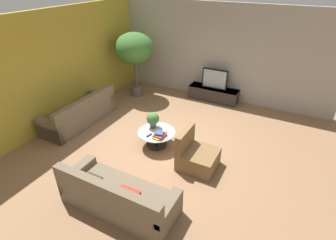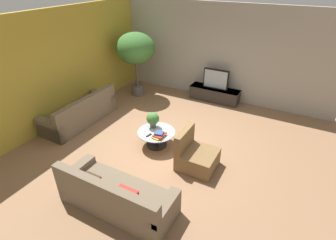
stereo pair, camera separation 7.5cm
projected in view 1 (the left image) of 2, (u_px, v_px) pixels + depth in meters
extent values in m
plane|color=#8C6647|center=(168.00, 144.00, 6.59)|extent=(24.00, 24.00, 0.00)
cube|color=#A39E93|center=(215.00, 53.00, 8.34)|extent=(7.40, 0.12, 3.00)
cube|color=gold|center=(68.00, 64.00, 7.30)|extent=(0.12, 7.40, 3.00)
cube|color=#2D2823|center=(213.00, 94.00, 8.67)|extent=(1.60, 0.48, 0.43)
cube|color=#2D2823|center=(214.00, 88.00, 8.57)|extent=(1.63, 0.50, 0.02)
cube|color=black|center=(215.00, 79.00, 8.40)|extent=(0.82, 0.08, 0.64)
cube|color=#99A8B7|center=(214.00, 79.00, 8.37)|extent=(0.75, 0.00, 0.57)
cube|color=black|center=(214.00, 88.00, 8.56)|extent=(0.24, 0.13, 0.02)
cylinder|color=black|center=(157.00, 145.00, 6.53)|extent=(0.51, 0.51, 0.02)
cylinder|color=black|center=(157.00, 139.00, 6.44)|extent=(0.10, 0.10, 0.38)
cylinder|color=#A8B2B7|center=(156.00, 132.00, 6.34)|extent=(0.92, 0.92, 0.02)
cube|color=brown|center=(79.00, 116.00, 7.38)|extent=(0.84, 2.19, 0.42)
cube|color=brown|center=(86.00, 105.00, 7.04)|extent=(0.16, 2.19, 0.42)
cube|color=brown|center=(102.00, 101.00, 8.12)|extent=(0.84, 0.20, 0.54)
cube|color=brown|center=(50.00, 131.00, 6.59)|extent=(0.84, 0.20, 0.54)
cube|color=orange|center=(92.00, 101.00, 7.44)|extent=(0.17, 0.30, 0.29)
cube|color=olive|center=(71.00, 111.00, 6.81)|extent=(0.17, 0.40, 0.37)
cube|color=brown|center=(120.00, 198.00, 4.75)|extent=(2.14, 0.84, 0.42)
cube|color=brown|center=(105.00, 193.00, 4.28)|extent=(2.14, 0.16, 0.42)
cube|color=brown|center=(167.00, 216.00, 4.33)|extent=(0.20, 0.84, 0.54)
cube|color=brown|center=(79.00, 178.00, 5.11)|extent=(0.20, 0.84, 0.54)
cube|color=#B23328|center=(130.00, 197.00, 4.27)|extent=(0.36, 0.12, 0.33)
cube|color=#422D1E|center=(94.00, 183.00, 4.59)|extent=(0.31, 0.16, 0.29)
cube|color=brown|center=(198.00, 159.00, 5.73)|extent=(0.80, 0.76, 0.40)
cube|color=brown|center=(185.00, 139.00, 5.65)|extent=(0.14, 0.76, 0.46)
cylinder|color=#514C47|center=(137.00, 90.00, 9.07)|extent=(0.43, 0.43, 0.34)
cylinder|color=brown|center=(136.00, 75.00, 8.79)|extent=(0.08, 0.08, 0.77)
ellipsoid|color=#3D7533|center=(134.00, 48.00, 8.35)|extent=(1.26, 1.26, 0.99)
cylinder|color=#514C47|center=(153.00, 125.00, 6.49)|extent=(0.15, 0.15, 0.11)
sphere|color=#3D7533|center=(153.00, 119.00, 6.40)|extent=(0.32, 0.32, 0.32)
cube|color=gold|center=(159.00, 136.00, 6.13)|extent=(0.23, 0.34, 0.04)
cube|color=#A32823|center=(160.00, 135.00, 6.13)|extent=(0.24, 0.31, 0.03)
cube|color=#2D4C84|center=(159.00, 133.00, 6.12)|extent=(0.22, 0.21, 0.04)
cube|color=black|center=(149.00, 135.00, 6.18)|extent=(0.07, 0.16, 0.02)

